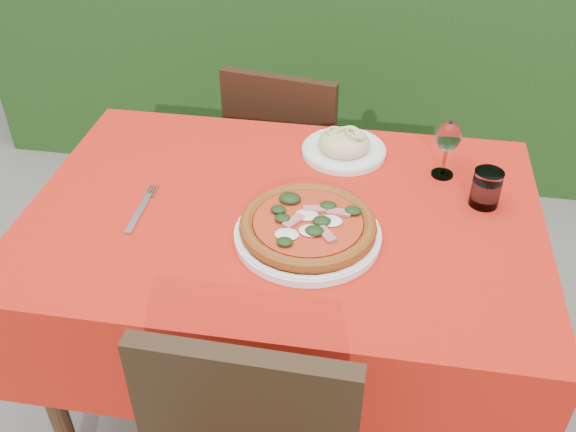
% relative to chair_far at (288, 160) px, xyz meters
% --- Properties ---
extents(ground, '(60.00, 60.00, 0.00)m').
position_rel_chair_far_xyz_m(ground, '(0.10, -0.65, -0.48)').
color(ground, '#615D58').
rests_on(ground, ground).
extents(dining_table, '(1.26, 0.86, 0.75)m').
position_rel_chair_far_xyz_m(dining_table, '(0.10, -0.65, 0.12)').
color(dining_table, '#452716').
rests_on(dining_table, ground).
extents(chair_far, '(0.43, 0.43, 0.84)m').
position_rel_chair_far_xyz_m(chair_far, '(0.00, 0.00, 0.00)').
color(chair_far, black).
rests_on(chair_far, ground).
extents(pizza_plate, '(0.37, 0.37, 0.06)m').
position_rel_chair_far_xyz_m(pizza_plate, '(0.17, -0.75, 0.30)').
color(pizza_plate, white).
rests_on(pizza_plate, dining_table).
extents(pasta_plate, '(0.23, 0.23, 0.07)m').
position_rel_chair_far_xyz_m(pasta_plate, '(0.22, -0.36, 0.29)').
color(pasta_plate, white).
rests_on(pasta_plate, dining_table).
extents(water_glass, '(0.07, 0.07, 0.09)m').
position_rel_chair_far_xyz_m(water_glass, '(0.58, -0.54, 0.31)').
color(water_glass, silver).
rests_on(water_glass, dining_table).
extents(wine_glass, '(0.07, 0.07, 0.16)m').
position_rel_chair_far_xyz_m(wine_glass, '(0.49, -0.43, 0.38)').
color(wine_glass, silver).
rests_on(wine_glass, dining_table).
extents(fork, '(0.03, 0.22, 0.01)m').
position_rel_chair_far_xyz_m(fork, '(-0.25, -0.72, 0.27)').
color(fork, '#B9B9C1').
rests_on(fork, dining_table).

